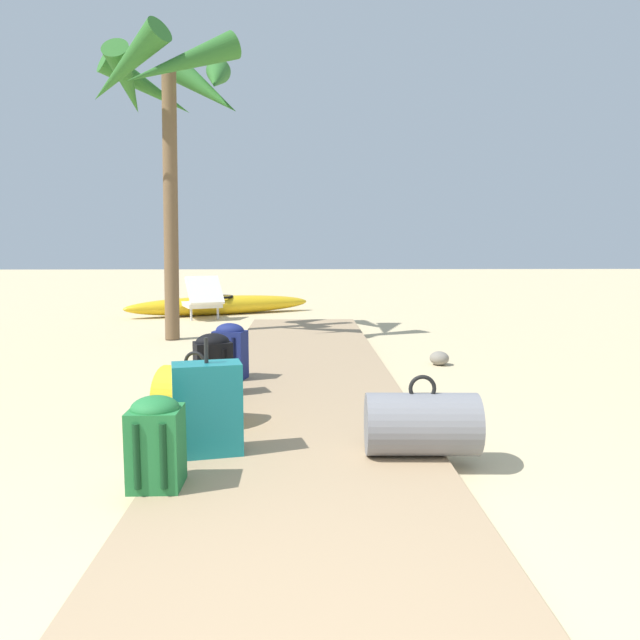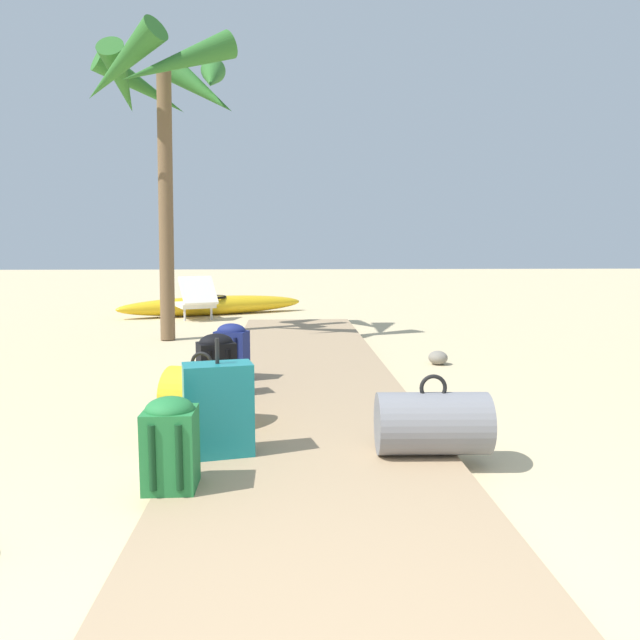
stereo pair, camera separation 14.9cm
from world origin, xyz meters
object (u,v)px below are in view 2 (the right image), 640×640
object	(u,v)px
kayak	(214,305)
backpack_navy	(232,350)
backpack_green	(170,441)
suitcase_teal	(218,409)
lounge_chair	(192,300)
duffel_bag_grey	(432,423)
palm_tree_far_left	(165,94)
duffel_bag_yellow	(202,395)
backpack_black	(216,363)

from	to	relation	value
kayak	backpack_navy	bearing A→B (deg)	-81.49
backpack_navy	backpack_green	xyz separation A→B (m)	(-0.07, -2.59, -0.02)
suitcase_teal	lounge_chair	xyz separation A→B (m)	(-1.36, 7.72, -0.03)
duffel_bag_grey	backpack_navy	size ratio (longest dim) A/B	1.29
backpack_green	palm_tree_far_left	distance (m)	6.50
duffel_bag_yellow	palm_tree_far_left	size ratio (longest dim) A/B	0.14
lounge_chair	backpack_navy	bearing A→B (deg)	-77.55
suitcase_teal	lounge_chair	world-z (taller)	lounge_chair
duffel_bag_grey	palm_tree_far_left	size ratio (longest dim) A/B	0.16
suitcase_teal	duffel_bag_grey	world-z (taller)	suitcase_teal
backpack_green	kayak	world-z (taller)	backpack_green
backpack_navy	kayak	size ratio (longest dim) A/B	0.15
backpack_navy	palm_tree_far_left	distance (m)	4.44
duffel_bag_grey	duffel_bag_yellow	xyz separation A→B (m)	(-1.46, 0.72, 0.01)
kayak	duffel_bag_yellow	bearing A→B (deg)	-83.62
backpack_navy	lounge_chair	xyz separation A→B (m)	(-1.24, 5.63, -0.03)
suitcase_teal	duffel_bag_grey	distance (m)	1.28
duffel_bag_yellow	palm_tree_far_left	xyz separation A→B (m)	(-1.06, 4.47, 3.09)
suitcase_teal	backpack_navy	world-z (taller)	suitcase_teal
duffel_bag_grey	kayak	xyz separation A→B (m)	(-2.31, 8.28, -0.08)
palm_tree_far_left	suitcase_teal	bearing A→B (deg)	-76.34
suitcase_teal	backpack_green	world-z (taller)	suitcase_teal
duffel_bag_grey	lounge_chair	xyz separation A→B (m)	(-2.63, 7.77, 0.06)
duffel_bag_grey	palm_tree_far_left	world-z (taller)	palm_tree_far_left
backpack_green	palm_tree_far_left	size ratio (longest dim) A/B	0.12
suitcase_teal	kayak	size ratio (longest dim) A/B	0.20
suitcase_teal	backpack_navy	bearing A→B (deg)	93.16
lounge_chair	kayak	distance (m)	0.62
palm_tree_far_left	kayak	size ratio (longest dim) A/B	1.16
duffel_bag_grey	backpack_black	distance (m)	2.10
palm_tree_far_left	backpack_navy	bearing A→B (deg)	-69.64
lounge_chair	duffel_bag_grey	bearing A→B (deg)	-71.29
duffel_bag_grey	duffel_bag_yellow	distance (m)	1.63
kayak	duffel_bag_grey	bearing A→B (deg)	-74.44
backpack_green	kayak	distance (m)	8.77
lounge_chair	kayak	xyz separation A→B (m)	(0.32, 0.51, -0.14)
suitcase_teal	backpack_black	size ratio (longest dim) A/B	1.36
duffel_bag_yellow	kayak	distance (m)	7.61
backpack_black	kayak	size ratio (longest dim) A/B	0.15
suitcase_teal	backpack_green	size ratio (longest dim) A/B	1.47
backpack_green	backpack_black	bearing A→B (deg)	89.93
backpack_black	duffel_bag_yellow	xyz separation A→B (m)	(-0.00, -0.80, -0.07)
lounge_chair	duffel_bag_yellow	bearing A→B (deg)	-80.58
kayak	palm_tree_far_left	bearing A→B (deg)	-93.99
backpack_green	backpack_navy	bearing A→B (deg)	88.45
duffel_bag_grey	backpack_navy	xyz separation A→B (m)	(-1.39, 2.13, 0.09)
suitcase_teal	duffel_bag_grey	size ratio (longest dim) A/B	1.04
suitcase_teal	palm_tree_far_left	bearing A→B (deg)	103.66
backpack_black	duffel_bag_yellow	bearing A→B (deg)	-90.35
suitcase_teal	backpack_navy	xyz separation A→B (m)	(-0.12, 2.09, -0.00)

